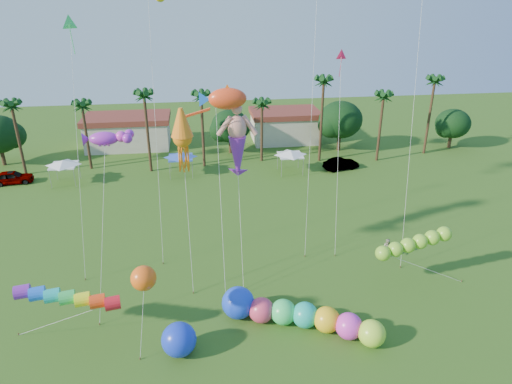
{
  "coord_description": "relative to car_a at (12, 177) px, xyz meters",
  "views": [
    {
      "loc": [
        -3.86,
        -18.47,
        21.64
      ],
      "look_at": [
        0.0,
        10.0,
        9.0
      ],
      "focal_mm": 32.0,
      "sensor_mm": 36.0,
      "label": 1
    }
  ],
  "objects": [
    {
      "name": "tree_line",
      "position": [
        30.09,
        7.09,
        3.46
      ],
      "size": [
        69.46,
        8.91,
        11.0
      ],
      "color": "#3A2819",
      "rests_on": "ground"
    },
    {
      "name": "buildings_row",
      "position": [
        23.43,
        13.09,
        1.19
      ],
      "size": [
        35.0,
        7.0,
        4.0
      ],
      "color": "beige",
      "rests_on": "ground"
    },
    {
      "name": "tent_row",
      "position": [
        20.52,
        -0.57,
        1.94
      ],
      "size": [
        31.0,
        4.0,
        0.6
      ],
      "color": "white",
      "rests_on": "ground"
    },
    {
      "name": "car_a",
      "position": [
        0.0,
        0.0,
        0.0
      ],
      "size": [
        4.99,
        2.52,
        1.63
      ],
      "primitive_type": "imported",
      "rotation": [
        0.0,
        0.0,
        1.7
      ],
      "color": "#4C4C54",
      "rests_on": "ground"
    },
    {
      "name": "car_b",
      "position": [
        41.45,
        -0.72,
        -0.04
      ],
      "size": [
        4.96,
        2.72,
        1.55
      ],
      "primitive_type": "imported",
      "rotation": [
        0.0,
        0.0,
        1.81
      ],
      "color": "#4C4C54",
      "rests_on": "ground"
    },
    {
      "name": "spectator_b",
      "position": [
        38.79,
        -22.54,
        0.1
      ],
      "size": [
        1.07,
        1.13,
        1.83
      ],
      "primitive_type": "imported",
      "rotation": [
        0.0,
        0.0,
        -0.98
      ],
      "color": "#A5A289",
      "rests_on": "ground"
    },
    {
      "name": "caterpillar_inflatable",
      "position": [
        28.79,
        -30.33,
        0.17
      ],
      "size": [
        10.96,
        6.58,
        2.35
      ],
      "rotation": [
        0.0,
        0.0,
        -0.43
      ],
      "color": "#E13B61",
      "rests_on": "ground"
    },
    {
      "name": "blue_ball",
      "position": [
        20.83,
        -31.91,
        0.32
      ],
      "size": [
        2.26,
        2.26,
        2.26
      ],
      "primitive_type": "sphere",
      "color": "blue",
      "rests_on": "ground"
    },
    {
      "name": "rainbow_tube",
      "position": [
        14.95,
        -30.11,
        2.25
      ],
      "size": [
        8.61,
        1.98,
        3.54
      ],
      "color": "red",
      "rests_on": "ground"
    },
    {
      "name": "green_worm",
      "position": [
        36.49,
        -26.62,
        2.28
      ],
      "size": [
        10.26,
        2.34,
        3.81
      ],
      "color": "#84CF2E",
      "rests_on": "ground"
    },
    {
      "name": "orange_ball_kite",
      "position": [
        18.97,
        -31.2,
        4.71
      ],
      "size": [
        2.03,
        2.03,
        6.33
      ],
      "color": "#FF5E14",
      "rests_on": "ground"
    },
    {
      "name": "merman_kite",
      "position": [
        25.87,
        -20.74,
        9.57
      ],
      "size": [
        2.8,
        5.93,
        13.25
      ],
      "color": "#DD8B7D",
      "rests_on": "ground"
    },
    {
      "name": "fish_kite",
      "position": [
        25.14,
        -21.12,
        13.43
      ],
      "size": [
        4.58,
        7.01,
        15.17
      ],
      "color": "#F8441B",
      "rests_on": "ground"
    },
    {
      "name": "squid_kite",
      "position": [
        21.62,
        -22.2,
        10.85
      ],
      "size": [
        2.04,
        4.38,
        14.02
      ],
      "color": "orange",
      "rests_on": "ground"
    },
    {
      "name": "lobster_kite",
      "position": [
        16.4,
        -24.34,
        11.65
      ],
      "size": [
        3.78,
        5.35,
        13.14
      ],
      "color": "purple",
      "rests_on": "ground"
    },
    {
      "name": "delta_kite_red",
      "position": [
        34.79,
        -18.05,
        15.64
      ],
      "size": [
        1.08,
        3.92,
        17.37
      ],
      "color": "#D51745",
      "rests_on": "ground"
    },
    {
      "name": "delta_kite_green",
      "position": [
        13.99,
        -18.89,
        18.43
      ],
      "size": [
        1.65,
        4.21,
        20.17
      ],
      "color": "#38EE6D",
      "rests_on": "ground"
    }
  ]
}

